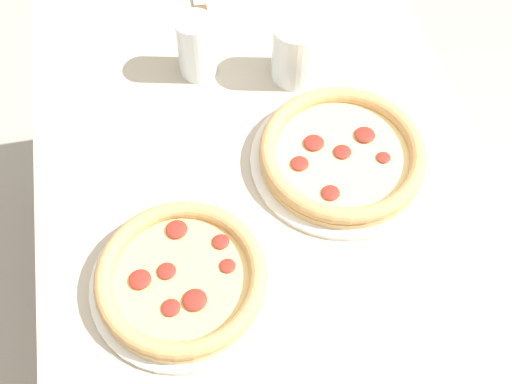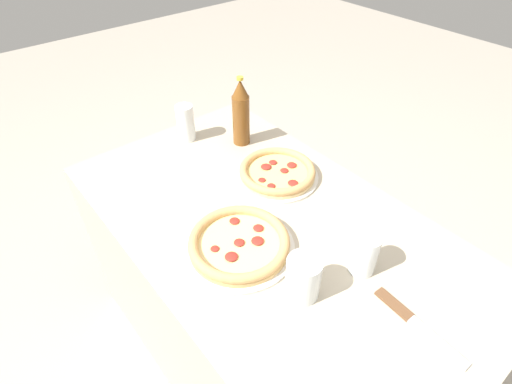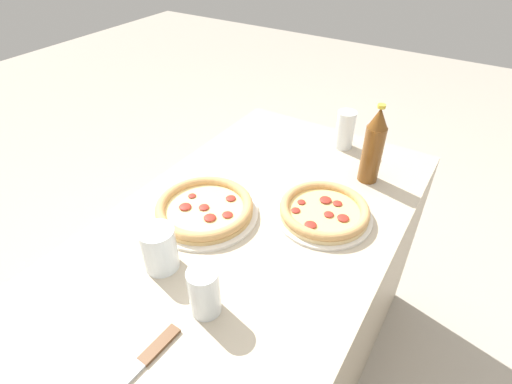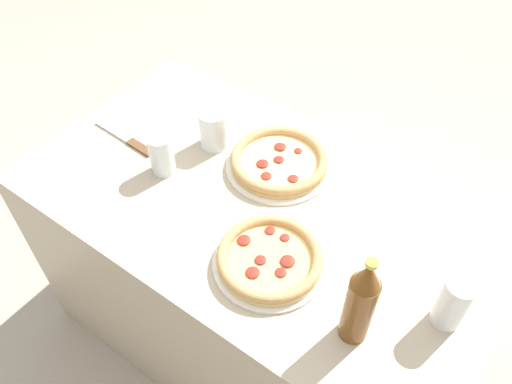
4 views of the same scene
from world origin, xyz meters
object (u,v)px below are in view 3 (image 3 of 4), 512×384
object	(u,v)px
glass_red_wine	(345,132)
glass_lemonade	(205,294)
pizza_margherita	(324,211)
knife	(137,368)
glass_orange_juice	(159,250)
pizza_veggie	(205,209)
beer_bottle	(373,146)

from	to	relation	value
glass_red_wine	glass_lemonade	world-z (taller)	glass_red_wine
pizza_margherita	knife	bearing A→B (deg)	168.85
glass_lemonade	glass_orange_juice	distance (m)	0.17
glass_lemonade	pizza_margherita	bearing A→B (deg)	-11.96
pizza_margherita	pizza_veggie	bearing A→B (deg)	120.20
pizza_veggie	glass_lemonade	world-z (taller)	glass_lemonade
beer_bottle	knife	xyz separation A→B (m)	(-0.81, 0.15, -0.11)
pizza_veggie	pizza_margherita	world-z (taller)	pizza_veggie
glass_red_wine	pizza_margherita	bearing A→B (deg)	-165.49
glass_orange_juice	beer_bottle	distance (m)	0.66
glass_red_wine	beer_bottle	xyz separation A→B (m)	(-0.14, -0.14, 0.06)
glass_lemonade	beer_bottle	distance (m)	0.65
pizza_veggie	glass_red_wine	world-z (taller)	glass_red_wine
glass_lemonade	knife	xyz separation A→B (m)	(-0.17, 0.03, -0.05)
pizza_veggie	beer_bottle	xyz separation A→B (m)	(0.39, -0.32, 0.10)
glass_red_wine	glass_lemonade	xyz separation A→B (m)	(-0.78, -0.01, -0.01)
glass_lemonade	knife	bearing A→B (deg)	170.75
pizza_margherita	beer_bottle	bearing A→B (deg)	-9.62
glass_lemonade	glass_orange_juice	size ratio (longest dim) A/B	1.03
pizza_veggie	glass_lemonade	size ratio (longest dim) A/B	2.54
beer_bottle	pizza_margherita	bearing A→B (deg)	170.38
glass_lemonade	beer_bottle	size ratio (longest dim) A/B	0.46
beer_bottle	knife	size ratio (longest dim) A/B	1.06
beer_bottle	glass_orange_juice	bearing A→B (deg)	154.13
glass_orange_juice	beer_bottle	xyz separation A→B (m)	(0.59, -0.29, 0.07)
glass_red_wine	glass_orange_juice	xyz separation A→B (m)	(-0.74, 0.15, -0.01)
beer_bottle	pizza_veggie	bearing A→B (deg)	141.22
pizza_margherita	glass_lemonade	distance (m)	0.42
glass_orange_juice	pizza_veggie	bearing A→B (deg)	8.15
glass_red_wine	glass_orange_juice	world-z (taller)	glass_red_wine
glass_lemonade	beer_bottle	xyz separation A→B (m)	(0.64, -0.13, 0.07)
pizza_margherita	glass_red_wine	xyz separation A→B (m)	(0.38, 0.10, 0.04)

